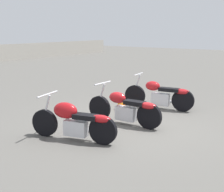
{
  "coord_description": "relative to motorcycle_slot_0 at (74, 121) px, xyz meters",
  "views": [
    {
      "loc": [
        -6.32,
        -3.92,
        2.32
      ],
      "look_at": [
        0.0,
        0.6,
        0.65
      ],
      "focal_mm": 50.0,
      "sensor_mm": 36.0,
      "label": 1
    }
  ],
  "objects": [
    {
      "name": "motorcycle_slot_2",
      "position": [
        3.48,
        -0.25,
        -0.01
      ],
      "size": [
        0.64,
        2.12,
        1.01
      ],
      "rotation": [
        0.0,
        0.0,
        0.14
      ],
      "color": "black",
      "rests_on": "ground_plane"
    },
    {
      "name": "traffic_cone_near",
      "position": [
        2.74,
        0.63,
        -0.18
      ],
      "size": [
        0.31,
        0.31,
        0.5
      ],
      "color": "orange",
      "rests_on": "ground_plane"
    },
    {
      "name": "ground_plane",
      "position": [
        1.66,
        -0.41,
        -0.43
      ],
      "size": [
        60.0,
        60.0,
        0.0
      ],
      "primitive_type": "plane",
      "color": "#5B5954"
    },
    {
      "name": "motorcycle_slot_1",
      "position": [
        1.58,
        -0.26,
        -0.02
      ],
      "size": [
        0.68,
        2.07,
        0.99
      ],
      "rotation": [
        0.0,
        0.0,
        0.03
      ],
      "color": "black",
      "rests_on": "ground_plane"
    },
    {
      "name": "motorcycle_slot_0",
      "position": [
        0.0,
        0.0,
        0.0
      ],
      "size": [
        0.81,
        1.97,
        0.97
      ],
      "rotation": [
        0.0,
        0.0,
        0.23
      ],
      "color": "black",
      "rests_on": "ground_plane"
    }
  ]
}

